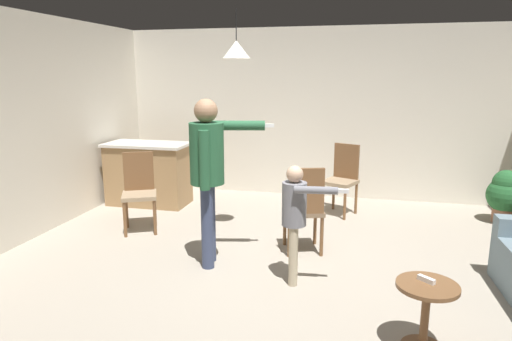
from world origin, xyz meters
TOP-DOWN VIEW (x-y plane):
  - ground at (0.00, 0.00)m, footprint 7.68×7.68m
  - wall_back at (0.00, 3.20)m, footprint 6.40×0.10m
  - kitchen_counter at (-2.45, 2.07)m, footprint 1.26×0.66m
  - side_table_by_couch at (1.23, -0.97)m, footprint 0.44×0.44m
  - person_adult at (-0.78, 0.13)m, footprint 0.80×0.62m
  - person_child at (0.15, -0.10)m, footprint 0.61×0.33m
  - dining_chair_by_counter at (0.47, 2.27)m, footprint 0.55×0.55m
  - dining_chair_near_wall at (-2.02, 0.95)m, footprint 0.56×0.56m
  - dining_chair_centre_back at (0.14, 0.66)m, footprint 0.53×0.53m
  - potted_plant_corner at (2.63, 2.35)m, footprint 0.47×0.47m
  - spare_remote_on_table at (1.22, -0.93)m, footprint 0.12×0.11m
  - ceiling_light_pendant at (-0.72, 0.99)m, footprint 0.32×0.32m

SIDE VIEW (x-z plane):
  - ground at x=0.00m, z-range 0.00..0.00m
  - side_table_by_couch at x=1.23m, z-range 0.07..0.59m
  - potted_plant_corner at x=2.63m, z-range 0.04..0.76m
  - kitchen_counter at x=-2.45m, z-range 0.00..0.95m
  - spare_remote_on_table at x=1.22m, z-range 0.52..0.56m
  - dining_chair_by_counter at x=0.47m, z-range 0.05..1.05m
  - dining_chair_near_wall at x=-2.02m, z-range 0.05..1.05m
  - dining_chair_centre_back at x=0.14m, z-range 0.05..1.05m
  - person_child at x=0.15m, z-range 0.14..1.30m
  - person_adult at x=-0.78m, z-range 0.21..1.95m
  - wall_back at x=0.00m, z-range 0.00..2.70m
  - ceiling_light_pendant at x=-0.72m, z-range 1.98..2.53m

